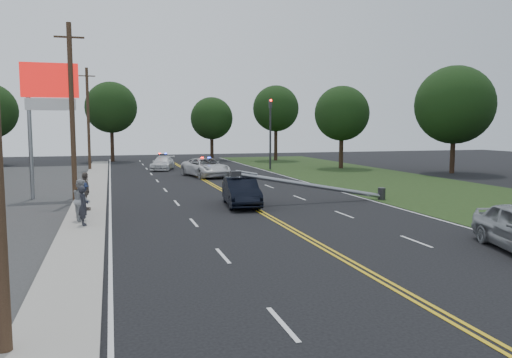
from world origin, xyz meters
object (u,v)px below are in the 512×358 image
object	(u,v)px
emergency_b	(163,163)
bystander_d	(85,191)
pylon_sign	(50,97)
fallen_streetlight	(321,186)
bystander_b	(81,200)
utility_pole_far	(88,119)
bystander_c	(83,199)
traffic_signal	(270,127)
emergency_a	(206,167)
bystander_a	(83,206)
crashed_sedan	(241,192)
utility_pole_mid	(72,112)

from	to	relation	value
emergency_b	bystander_d	world-z (taller)	bystander_d
pylon_sign	fallen_streetlight	bearing A→B (deg)	-22.22
bystander_b	pylon_sign	bearing A→B (deg)	0.99
fallen_streetlight	utility_pole_far	world-z (taller)	utility_pole_far
utility_pole_far	bystander_d	size ratio (longest dim) A/B	5.24
bystander_c	fallen_streetlight	bearing A→B (deg)	-66.70
traffic_signal	bystander_d	distance (m)	27.66
traffic_signal	fallen_streetlight	distance (m)	22.62
traffic_signal	emergency_b	distance (m)	11.32
emergency_a	bystander_a	xyz separation A→B (m)	(-9.00, -20.20, 0.16)
bystander_a	bystander_c	xyz separation A→B (m)	(-0.13, 2.46, -0.04)
utility_pole_far	bystander_c	bearing A→B (deg)	-88.52
crashed_sedan	emergency_b	bearing A→B (deg)	100.54
utility_pole_far	bystander_a	xyz separation A→B (m)	(0.84, -29.84, -4.13)
crashed_sedan	bystander_b	bearing A→B (deg)	-154.90
crashed_sedan	bystander_c	size ratio (longest dim) A/B	2.93
traffic_signal	fallen_streetlight	bearing A→B (deg)	-100.59
traffic_signal	emergency_a	size ratio (longest dim) A/B	1.23
pylon_sign	utility_pole_far	world-z (taller)	utility_pole_far
bystander_b	bystander_d	xyz separation A→B (m)	(0.04, 2.87, 0.03)
bystander_d	bystander_a	bearing A→B (deg)	-178.52
fallen_streetlight	bystander_a	world-z (taller)	fallen_streetlight
emergency_a	traffic_signal	bearing A→B (deg)	22.91
emergency_b	bystander_c	size ratio (longest dim) A/B	2.88
crashed_sedan	bystander_a	world-z (taller)	bystander_a
fallen_streetlight	bystander_c	distance (m)	12.76
pylon_sign	crashed_sedan	bearing A→B (deg)	-30.43
utility_pole_mid	crashed_sedan	size ratio (longest dim) A/B	2.15
pylon_sign	fallen_streetlight	xyz separation A→B (m)	(14.69, -6.00, -5.08)
utility_pole_far	emergency_b	distance (m)	8.45
utility_pole_mid	utility_pole_far	distance (m)	22.00
fallen_streetlight	utility_pole_mid	xyz separation A→B (m)	(-13.39, 4.00, 4.17)
pylon_sign	utility_pole_mid	world-z (taller)	utility_pole_mid
emergency_b	bystander_a	world-z (taller)	bystander_a
pylon_sign	emergency_b	world-z (taller)	pylon_sign
bystander_a	bystander_d	distance (m)	4.05
bystander_b	emergency_a	bearing A→B (deg)	-37.68
pylon_sign	bystander_c	distance (m)	9.18
fallen_streetlight	crashed_sedan	world-z (taller)	fallen_streetlight
traffic_signal	fallen_streetlight	size ratio (longest dim) A/B	0.75
emergency_a	emergency_b	size ratio (longest dim) A/B	1.26
pylon_sign	traffic_signal	world-z (taller)	pylon_sign
bystander_a	bystander_b	xyz separation A→B (m)	(-0.14, 1.19, 0.09)
emergency_b	bystander_c	xyz separation A→B (m)	(-6.27, -25.57, 0.25)
fallen_streetlight	emergency_a	size ratio (longest dim) A/B	1.63
utility_pole_far	utility_pole_mid	bearing A→B (deg)	-90.00
fallen_streetlight	utility_pole_mid	bearing A→B (deg)	163.36
utility_pole_far	bystander_d	xyz separation A→B (m)	(0.74, -25.79, -4.01)
bystander_c	bystander_d	size ratio (longest dim) A/B	0.83
emergency_a	bystander_a	distance (m)	22.11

